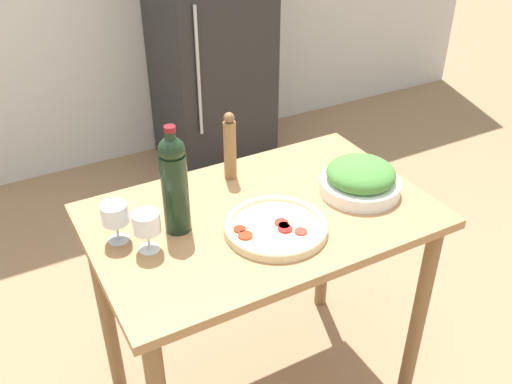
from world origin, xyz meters
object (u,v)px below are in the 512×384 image
object	(u,v)px
refrigerator	(210,37)
wine_bottle	(175,183)
pepper_mill	(230,147)
homemade_pizza	(276,227)
wine_glass_far	(115,215)
wine_glass_near	(147,224)
salad_bowl	(360,179)

from	to	relation	value
refrigerator	wine_bottle	distance (m)	2.10
pepper_mill	homemade_pizza	xyz separation A→B (m)	(-0.02, -0.37, -0.11)
wine_glass_far	refrigerator	bearing A→B (deg)	57.55
wine_glass_near	homemade_pizza	xyz separation A→B (m)	(0.39, -0.10, -0.08)
wine_glass_near	salad_bowl	bearing A→B (deg)	-3.37
refrigerator	salad_bowl	distance (m)	1.98
salad_bowl	pepper_mill	bearing A→B (deg)	138.80
wine_glass_far	homemade_pizza	world-z (taller)	wine_glass_far
refrigerator	salad_bowl	world-z (taller)	refrigerator
wine_glass_far	pepper_mill	world-z (taller)	pepper_mill
wine_glass_near	salad_bowl	distance (m)	0.77
homemade_pizza	wine_glass_far	bearing A→B (deg)	156.78
pepper_mill	salad_bowl	size ratio (longest dim) A/B	0.91
pepper_mill	salad_bowl	distance (m)	0.48
pepper_mill	wine_glass_near	bearing A→B (deg)	-147.20
refrigerator	wine_glass_far	distance (m)	2.15
wine_glass_far	homemade_pizza	distance (m)	0.50
wine_glass_far	salad_bowl	bearing A→B (deg)	-9.27
refrigerator	wine_bottle	bearing A→B (deg)	-117.60
wine_bottle	wine_glass_near	xyz separation A→B (m)	(-0.12, -0.06, -0.08)
refrigerator	homemade_pizza	size ratio (longest dim) A/B	5.20
wine_bottle	wine_glass_far	world-z (taller)	wine_bottle
pepper_mill	salad_bowl	bearing A→B (deg)	-41.20
pepper_mill	salad_bowl	world-z (taller)	pepper_mill
wine_glass_near	homemade_pizza	size ratio (longest dim) A/B	0.40
salad_bowl	wine_glass_far	bearing A→B (deg)	170.73
salad_bowl	homemade_pizza	size ratio (longest dim) A/B	0.86
salad_bowl	wine_glass_near	bearing A→B (deg)	176.63
wine_glass_far	pepper_mill	size ratio (longest dim) A/B	0.51
wine_bottle	homemade_pizza	bearing A→B (deg)	-30.99
pepper_mill	wine_bottle	bearing A→B (deg)	-144.55
salad_bowl	homemade_pizza	bearing A→B (deg)	-171.08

